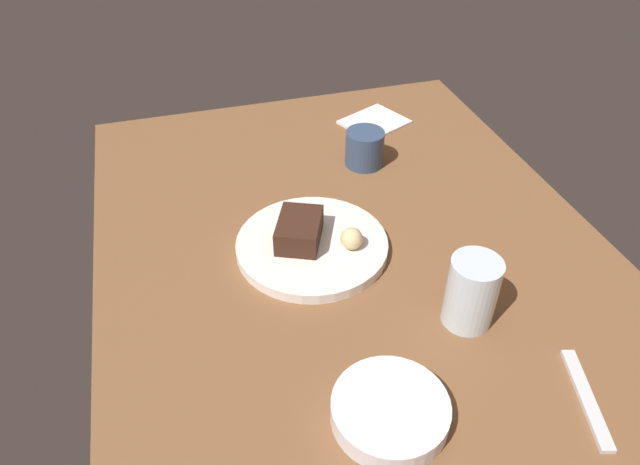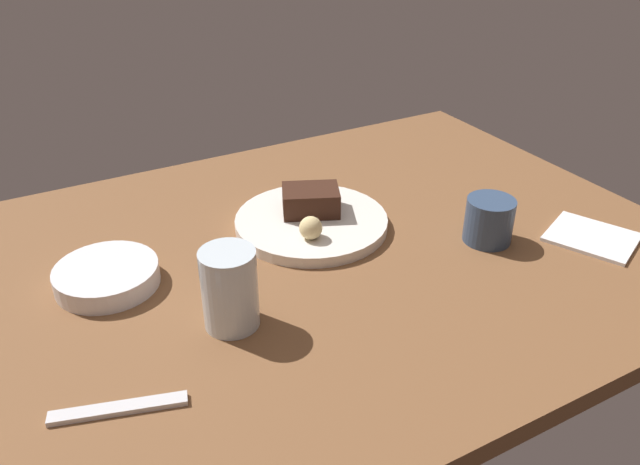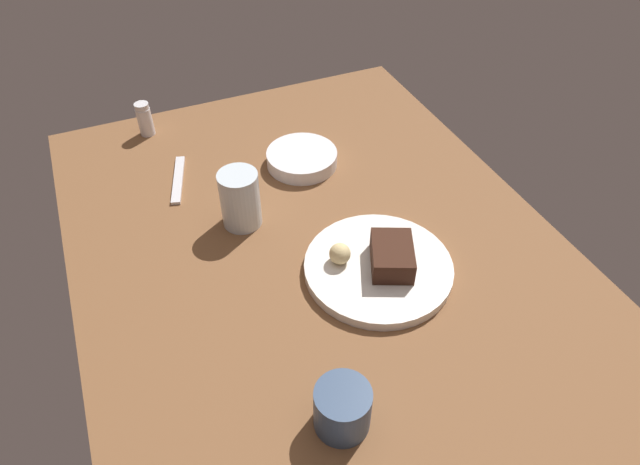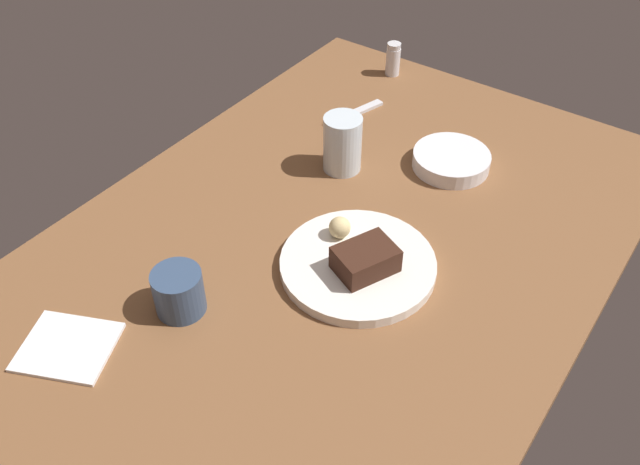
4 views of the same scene
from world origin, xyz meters
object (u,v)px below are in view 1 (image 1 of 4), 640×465
at_px(coffee_cup, 365,148).
at_px(folded_napkin, 375,122).
at_px(bread_roll, 352,239).
at_px(side_bowl, 390,411).
at_px(chocolate_cake_slice, 299,230).
at_px(water_glass, 471,292).
at_px(dessert_plate, 312,246).
at_px(dessert_spoon, 586,398).

xyz_separation_m(coffee_cup, folded_napkin, (0.15, -0.08, -0.03)).
height_order(bread_roll, side_bowl, bread_roll).
bearing_deg(bread_roll, side_bowl, 170.28).
bearing_deg(chocolate_cake_slice, side_bowl, -175.90).
bearing_deg(coffee_cup, water_glass, -179.76).
distance_m(side_bowl, coffee_cup, 0.58).
height_order(chocolate_cake_slice, water_glass, water_glass).
distance_m(dessert_plate, bread_roll, 0.07).
xyz_separation_m(chocolate_cake_slice, coffee_cup, (0.22, -0.19, -0.00)).
bearing_deg(water_glass, chocolate_cake_slice, 41.18).
bearing_deg(side_bowl, bread_roll, -9.72).
xyz_separation_m(dessert_plate, water_glass, (-0.21, -0.17, 0.05)).
relative_size(water_glass, folded_napkin, 0.85).
xyz_separation_m(chocolate_cake_slice, side_bowl, (-0.34, -0.02, -0.02)).
bearing_deg(dessert_spoon, side_bowl, 96.15).
height_order(side_bowl, folded_napkin, side_bowl).
xyz_separation_m(coffee_cup, dessert_spoon, (-0.61, -0.09, -0.03)).
distance_m(bread_roll, dessert_spoon, 0.40).
xyz_separation_m(bread_roll, coffee_cup, (0.26, -0.11, -0.00)).
distance_m(dessert_plate, water_glass, 0.28).
distance_m(chocolate_cake_slice, folded_napkin, 0.46).
height_order(water_glass, coffee_cup, water_glass).
bearing_deg(water_glass, side_bowl, 126.17).
height_order(bread_roll, folded_napkin, bread_roll).
distance_m(water_glass, coffee_cup, 0.44).
xyz_separation_m(side_bowl, coffee_cup, (0.56, -0.17, 0.02)).
height_order(dessert_plate, chocolate_cake_slice, chocolate_cake_slice).
xyz_separation_m(water_glass, coffee_cup, (0.44, 0.00, -0.02)).
bearing_deg(water_glass, bread_roll, 32.98).
distance_m(bread_roll, coffee_cup, 0.28).
height_order(dessert_plate, bread_roll, bread_roll).
bearing_deg(side_bowl, folded_napkin, -19.05).
xyz_separation_m(chocolate_cake_slice, folded_napkin, (0.37, -0.27, -0.04)).
relative_size(bread_roll, coffee_cup, 0.48).
distance_m(coffee_cup, dessert_spoon, 0.61).
relative_size(chocolate_cake_slice, dessert_spoon, 0.62).
relative_size(dessert_spoon, folded_napkin, 1.16).
distance_m(water_glass, folded_napkin, 0.60).
bearing_deg(chocolate_cake_slice, dessert_plate, -116.24).
bearing_deg(folded_napkin, chocolate_cake_slice, 143.72).
bearing_deg(water_glass, folded_napkin, -7.51).
relative_size(water_glass, side_bowl, 0.75).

